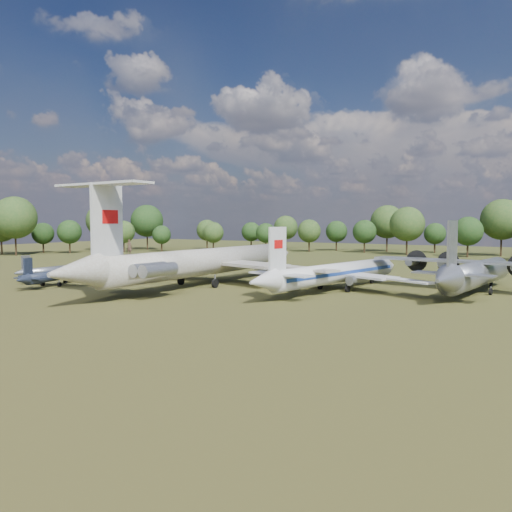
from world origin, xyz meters
The scene contains 7 objects.
ground centered at (0.00, 0.00, 0.00)m, with size 300.00×300.00×0.00m, color #284015.
il62_airliner centered at (1.61, 1.48, 2.80)m, with size 43.91×57.08×5.60m, color #BCBBB7, non-canonical shape.
tu104_jet centered at (21.05, 6.24, 1.92)m, with size 28.87×38.50×3.85m, color silver, non-canonical shape.
an12_transport centered at (38.35, 13.43, 2.15)m, with size 29.28×32.72×4.31m, color #96999E, non-canonical shape.
small_prop_west centered at (-17.50, -11.81, 1.16)m, with size 11.56×15.76×2.31m, color black, non-canonical shape.
small_prop_northwest centered at (-25.40, -6.09, 1.07)m, with size 10.72×14.61×2.14m, color #979A9F, non-canonical shape.
person_on_il62 centered at (1.18, -14.19, 6.54)m, with size 0.69×0.45×1.89m, color #94684B.
Camera 1 is at (47.56, -59.84, 9.78)m, focal length 35.00 mm.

